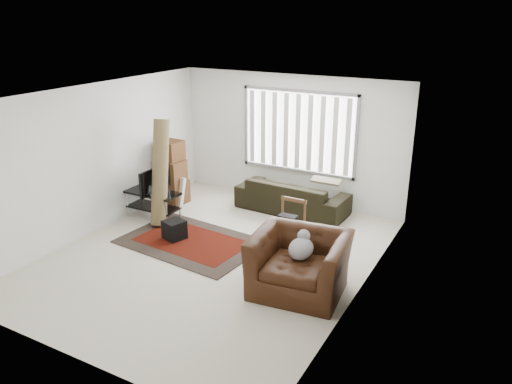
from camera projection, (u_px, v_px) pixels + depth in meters
room at (229, 148)px, 8.22m from camera, size 6.00×6.02×2.71m
persian_rug at (192, 242)px, 8.89m from camera, size 2.56×1.83×0.02m
tv_stand at (153, 199)px, 9.84m from camera, size 1.09×0.49×0.54m
tv at (152, 180)px, 9.70m from camera, size 0.11×0.88×0.50m
subwoofer at (174, 230)px, 8.95m from camera, size 0.42×0.42×0.34m
moving_boxes at (172, 175)px, 10.53m from camera, size 0.57×0.53×1.35m
white_flatpack at (175, 191)px, 10.52m from camera, size 0.52×0.29×0.63m
rolled_rug at (160, 173)px, 9.44m from camera, size 0.51×0.83×2.01m
sofa at (292, 191)px, 10.14m from camera, size 2.31×1.08×0.87m
side_chair at (288, 225)px, 8.37m from camera, size 0.50×0.50×0.92m
armchair at (299, 260)px, 7.21m from camera, size 1.47×1.32×1.00m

